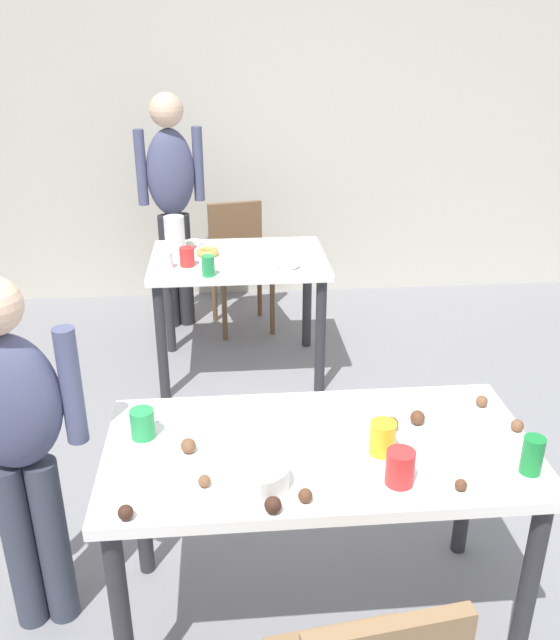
# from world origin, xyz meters

# --- Properties ---
(ground_plane) EXTENTS (6.40, 6.40, 0.00)m
(ground_plane) POSITION_xyz_m (0.00, 0.00, 0.00)
(ground_plane) COLOR gray
(wall_back) EXTENTS (6.40, 0.10, 2.60)m
(wall_back) POSITION_xyz_m (0.00, 3.20, 1.30)
(wall_back) COLOR beige
(wall_back) RESTS_ON ground_plane
(dining_table_near) EXTENTS (1.40, 0.69, 0.75)m
(dining_table_near) POSITION_xyz_m (0.06, -0.14, 0.65)
(dining_table_near) COLOR white
(dining_table_near) RESTS_ON ground_plane
(dining_table_far) EXTENTS (1.03, 0.74, 0.75)m
(dining_table_far) POSITION_xyz_m (-0.15, 1.81, 0.64)
(dining_table_far) COLOR white
(dining_table_far) RESTS_ON ground_plane
(chair_far_table) EXTENTS (0.47, 0.47, 0.87)m
(chair_far_table) POSITION_xyz_m (-0.12, 2.54, 0.50)
(chair_far_table) COLOR brown
(chair_far_table) RESTS_ON ground_plane
(person_girl_near) EXTENTS (0.46, 0.24, 1.33)m
(person_girl_near) POSITION_xyz_m (-0.92, -0.06, 0.79)
(person_girl_near) COLOR #383D4C
(person_girl_near) RESTS_ON ground_plane
(person_adult_far) EXTENTS (0.45, 0.27, 1.61)m
(person_adult_far) POSITION_xyz_m (-0.57, 2.56, 0.97)
(person_adult_far) COLOR #28282D
(person_adult_far) RESTS_ON ground_plane
(mixing_bowl) EXTENTS (0.18, 0.18, 0.07)m
(mixing_bowl) POSITION_xyz_m (-0.15, -0.33, 0.79)
(mixing_bowl) COLOR white
(mixing_bowl) RESTS_ON dining_table_near
(soda_can) EXTENTS (0.07, 0.07, 0.12)m
(soda_can) POSITION_xyz_m (0.68, -0.34, 0.81)
(soda_can) COLOR #198438
(soda_can) RESTS_ON dining_table_near
(fork_near) EXTENTS (0.17, 0.02, 0.01)m
(fork_near) POSITION_xyz_m (-0.40, 0.05, 0.75)
(fork_near) COLOR silver
(fork_near) RESTS_ON dining_table_near
(cup_near_0) EXTENTS (0.09, 0.09, 0.11)m
(cup_near_0) POSITION_xyz_m (0.27, -0.36, 0.81)
(cup_near_0) COLOR red
(cup_near_0) RESTS_ON dining_table_near
(cup_near_1) EXTENTS (0.08, 0.08, 0.11)m
(cup_near_1) POSITION_xyz_m (0.25, -0.20, 0.81)
(cup_near_1) COLOR yellow
(cup_near_1) RESTS_ON dining_table_near
(cup_near_2) EXTENTS (0.08, 0.08, 0.10)m
(cup_near_2) POSITION_xyz_m (-0.52, -0.04, 0.80)
(cup_near_2) COLOR green
(cup_near_2) RESTS_ON dining_table_near
(cake_ball_0) EXTENTS (0.04, 0.04, 0.04)m
(cake_ball_0) POSITION_xyz_m (-0.31, -0.32, 0.77)
(cake_ball_0) COLOR brown
(cake_ball_0) RESTS_ON dining_table_near
(cake_ball_1) EXTENTS (0.05, 0.05, 0.05)m
(cake_ball_1) POSITION_xyz_m (0.41, -0.04, 0.78)
(cake_ball_1) COLOR brown
(cake_ball_1) RESTS_ON dining_table_near
(cake_ball_2) EXTENTS (0.05, 0.05, 0.05)m
(cake_ball_2) POSITION_xyz_m (0.31, -0.07, 0.77)
(cake_ball_2) COLOR brown
(cake_ball_2) RESTS_ON dining_table_near
(cake_ball_3) EXTENTS (0.04, 0.04, 0.04)m
(cake_ball_3) POSITION_xyz_m (0.67, 0.05, 0.77)
(cake_ball_3) COLOR brown
(cake_ball_3) RESTS_ON dining_table_near
(cake_ball_4) EXTENTS (0.05, 0.05, 0.05)m
(cake_ball_4) POSITION_xyz_m (-0.12, -0.45, 0.77)
(cake_ball_4) COLOR #3D2319
(cake_ball_4) RESTS_ON dining_table_near
(cake_ball_5) EXTENTS (0.04, 0.04, 0.04)m
(cake_ball_5) POSITION_xyz_m (0.44, -0.40, 0.77)
(cake_ball_5) COLOR brown
(cake_ball_5) RESTS_ON dining_table_near
(cake_ball_6) EXTENTS (0.05, 0.05, 0.05)m
(cake_ball_6) POSITION_xyz_m (-0.36, -0.14, 0.77)
(cake_ball_6) COLOR brown
(cake_ball_6) RESTS_ON dining_table_near
(cake_ball_7) EXTENTS (0.04, 0.04, 0.04)m
(cake_ball_7) POSITION_xyz_m (0.73, -0.11, 0.77)
(cake_ball_7) COLOR brown
(cake_ball_7) RESTS_ON dining_table_near
(cake_ball_8) EXTENTS (0.04, 0.04, 0.04)m
(cake_ball_8) POSITION_xyz_m (-0.53, -0.45, 0.77)
(cake_ball_8) COLOR #3D2319
(cake_ball_8) RESTS_ON dining_table_near
(cake_ball_9) EXTENTS (0.04, 0.04, 0.04)m
(cake_ball_9) POSITION_xyz_m (-0.02, -0.42, 0.77)
(cake_ball_9) COLOR brown
(cake_ball_9) RESTS_ON dining_table_near
(pitcher_far) EXTENTS (0.12, 0.12, 0.23)m
(pitcher_far) POSITION_xyz_m (-0.52, 1.90, 0.86)
(pitcher_far) COLOR white
(pitcher_far) RESTS_ON dining_table_far
(cup_far_0) EXTENTS (0.07, 0.07, 0.11)m
(cup_far_0) POSITION_xyz_m (-0.32, 1.50, 0.81)
(cup_far_0) COLOR green
(cup_far_0) RESTS_ON dining_table_far
(cup_far_1) EXTENTS (0.08, 0.08, 0.09)m
(cup_far_1) POSITION_xyz_m (-0.56, 1.65, 0.80)
(cup_far_1) COLOR white
(cup_far_1) RESTS_ON dining_table_far
(cup_far_2) EXTENTS (0.08, 0.08, 0.11)m
(cup_far_2) POSITION_xyz_m (-0.54, 2.12, 0.81)
(cup_far_2) COLOR yellow
(cup_far_2) RESTS_ON dining_table_far
(cup_far_3) EXTENTS (0.08, 0.08, 0.11)m
(cup_far_3) POSITION_xyz_m (-0.44, 1.68, 0.80)
(cup_far_3) COLOR red
(cup_far_3) RESTS_ON dining_table_far
(donut_far_0) EXTENTS (0.10, 0.10, 0.03)m
(donut_far_0) POSITION_xyz_m (-0.41, 2.07, 0.77)
(donut_far_0) COLOR white
(donut_far_0) RESTS_ON dining_table_far
(donut_far_1) EXTENTS (0.13, 0.13, 0.04)m
(donut_far_1) POSITION_xyz_m (-0.33, 1.86, 0.77)
(donut_far_1) COLOR gold
(donut_far_1) RESTS_ON dining_table_far
(donut_far_2) EXTENTS (0.14, 0.14, 0.04)m
(donut_far_2) POSITION_xyz_m (0.13, 1.61, 0.77)
(donut_far_2) COLOR white
(donut_far_2) RESTS_ON dining_table_far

